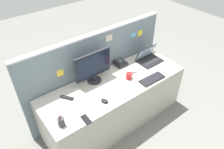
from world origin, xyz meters
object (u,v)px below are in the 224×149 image
(desk_phone, at_px, (120,63))
(coffee_mug, at_px, (129,76))
(cell_phone_black_slab, at_px, (86,119))
(cell_phone_silver_slab, at_px, (115,96))
(laptop, at_px, (148,58))
(tv_remote, at_px, (67,98))
(keyboard_main, at_px, (152,79))
(computer_mouse_left_hand, at_px, (134,71))
(desktop_monitor, at_px, (93,66))
(computer_mouse_right_hand, at_px, (105,101))
(pen_cup, at_px, (61,122))

(desk_phone, relative_size, coffee_mug, 1.65)
(cell_phone_black_slab, relative_size, cell_phone_silver_slab, 1.04)
(laptop, height_order, tv_remote, laptop)
(keyboard_main, bearing_deg, cell_phone_black_slab, -176.00)
(computer_mouse_left_hand, distance_m, coffee_mug, 0.18)
(keyboard_main, relative_size, cell_phone_black_slab, 2.48)
(laptop, xyz_separation_m, cell_phone_black_slab, (-1.41, -0.42, -0.05))
(desktop_monitor, height_order, desk_phone, desktop_monitor)
(computer_mouse_right_hand, height_order, pen_cup, pen_cup)
(keyboard_main, height_order, cell_phone_silver_slab, keyboard_main)
(laptop, relative_size, computer_mouse_left_hand, 3.64)
(computer_mouse_right_hand, distance_m, cell_phone_black_slab, 0.35)
(computer_mouse_left_hand, xyz_separation_m, coffee_mug, (-0.16, -0.07, 0.03))
(computer_mouse_right_hand, relative_size, pen_cup, 0.56)
(computer_mouse_right_hand, relative_size, cell_phone_silver_slab, 0.68)
(desktop_monitor, bearing_deg, computer_mouse_right_hand, -107.40)
(computer_mouse_left_hand, distance_m, cell_phone_silver_slab, 0.59)
(computer_mouse_right_hand, xyz_separation_m, computer_mouse_left_hand, (0.70, 0.24, 0.00))
(laptop, bearing_deg, computer_mouse_right_hand, -163.34)
(laptop, bearing_deg, cell_phone_black_slab, -163.38)
(computer_mouse_right_hand, xyz_separation_m, tv_remote, (-0.33, 0.34, -0.01))
(laptop, bearing_deg, desk_phone, 156.45)
(computer_mouse_right_hand, relative_size, tv_remote, 0.59)
(pen_cup, bearing_deg, desk_phone, 22.21)
(laptop, bearing_deg, coffee_mug, -163.61)
(keyboard_main, distance_m, computer_mouse_right_hand, 0.78)
(keyboard_main, xyz_separation_m, coffee_mug, (-0.24, 0.22, 0.04))
(laptop, distance_m, coffee_mug, 0.56)
(desk_phone, distance_m, pen_cup, 1.34)
(desk_phone, relative_size, cell_phone_black_slab, 1.28)
(desk_phone, height_order, computer_mouse_right_hand, desk_phone)
(desk_phone, height_order, pen_cup, pen_cup)
(computer_mouse_right_hand, height_order, computer_mouse_left_hand, same)
(keyboard_main, bearing_deg, computer_mouse_left_hand, 106.68)
(laptop, distance_m, tv_remote, 1.42)
(desktop_monitor, distance_m, pen_cup, 0.86)
(laptop, height_order, computer_mouse_left_hand, laptop)
(keyboard_main, xyz_separation_m, computer_mouse_right_hand, (-0.78, 0.05, 0.01))
(desk_phone, xyz_separation_m, cell_phone_black_slab, (-0.99, -0.61, -0.02))
(desk_phone, bearing_deg, keyboard_main, -77.72)
(desktop_monitor, relative_size, computer_mouse_left_hand, 5.38)
(cell_phone_silver_slab, xyz_separation_m, tv_remote, (-0.50, 0.34, 0.01))
(keyboard_main, height_order, cell_phone_black_slab, keyboard_main)
(desk_phone, bearing_deg, tv_remote, -170.61)
(desk_phone, bearing_deg, desktop_monitor, -171.44)
(desktop_monitor, relative_size, keyboard_main, 1.42)
(keyboard_main, distance_m, cell_phone_black_slab, 1.11)
(desk_phone, distance_m, computer_mouse_right_hand, 0.83)
(desk_phone, relative_size, keyboard_main, 0.52)
(pen_cup, xyz_separation_m, tv_remote, (0.25, 0.34, -0.05))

